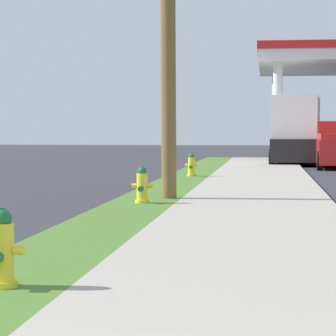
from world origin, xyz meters
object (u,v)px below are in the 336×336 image
at_px(fire_hydrant_nearest, 2,253).
at_px(fire_hydrant_third, 191,166).
at_px(truck_black_at_far_bay, 297,132).
at_px(fire_hydrant_second, 142,187).
at_px(truck_navy_on_apron, 319,141).
at_px(car_tan_by_near_pump, 336,146).

relative_size(fire_hydrant_nearest, fire_hydrant_third, 1.00).
bearing_deg(fire_hydrant_nearest, truck_black_at_far_bay, 82.56).
distance_m(fire_hydrant_second, fire_hydrant_third, 9.25).
relative_size(fire_hydrant_second, truck_navy_on_apron, 0.13).
distance_m(fire_hydrant_third, truck_navy_on_apron, 23.40).
bearing_deg(fire_hydrant_nearest, fire_hydrant_third, 89.80).
xyz_separation_m(fire_hydrant_second, truck_navy_on_apron, (5.61, 31.98, 0.47)).
bearing_deg(fire_hydrant_nearest, truck_navy_on_apron, 82.17).
bearing_deg(car_tan_by_near_pump, fire_hydrant_second, -102.47).
bearing_deg(truck_black_at_far_bay, fire_hydrant_nearest, -97.44).
bearing_deg(fire_hydrant_second, car_tan_by_near_pump, 77.53).
height_order(fire_hydrant_second, truck_navy_on_apron, truck_navy_on_apron).
relative_size(car_tan_by_near_pump, truck_black_at_far_bay, 0.69).
bearing_deg(fire_hydrant_third, truck_black_at_far_bay, 72.11).
relative_size(fire_hydrant_nearest, fire_hydrant_second, 1.00).
bearing_deg(car_tan_by_near_pump, fire_hydrant_third, -107.81).
bearing_deg(truck_navy_on_apron, truck_black_at_far_bay, -98.87).
xyz_separation_m(fire_hydrant_nearest, fire_hydrant_third, (0.06, 17.72, 0.00)).
relative_size(fire_hydrant_second, truck_black_at_far_bay, 0.11).
xyz_separation_m(fire_hydrant_second, fire_hydrant_third, (0.11, 9.24, 0.00)).
distance_m(fire_hydrant_second, car_tan_by_near_pump, 29.28).
bearing_deg(car_tan_by_near_pump, fire_hydrant_nearest, -99.61).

